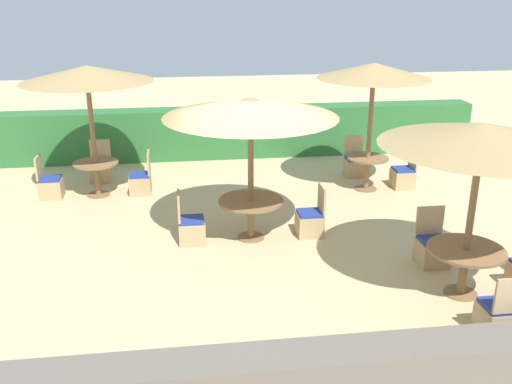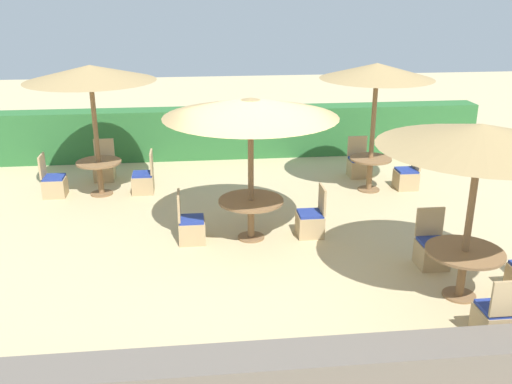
{
  "view_description": "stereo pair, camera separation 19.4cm",
  "coord_description": "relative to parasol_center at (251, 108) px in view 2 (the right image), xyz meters",
  "views": [
    {
      "loc": [
        -1.23,
        -8.6,
        4.28
      ],
      "look_at": [
        0.0,
        0.6,
        0.9
      ],
      "focal_mm": 40.0,
      "sensor_mm": 36.0,
      "label": 1
    },
    {
      "loc": [
        -1.04,
        -8.63,
        4.28
      ],
      "look_at": [
        0.0,
        0.6,
        0.9
      ],
      "focal_mm": 40.0,
      "sensor_mm": 36.0,
      "label": 2
    }
  ],
  "objects": [
    {
      "name": "patio_chair_center_east",
      "position": [
        1.09,
        -0.0,
        -2.1
      ],
      "size": [
        0.46,
        0.46,
        0.93
      ],
      "rotation": [
        0.0,
        0.0,
        1.57
      ],
      "color": "tan",
      "rests_on": "ground_plane"
    },
    {
      "name": "patio_chair_back_right_north",
      "position": [
        2.89,
        3.21,
        -2.1
      ],
      "size": [
        0.46,
        0.46,
        0.93
      ],
      "rotation": [
        0.0,
        0.0,
        3.14
      ],
      "color": "tan",
      "rests_on": "ground_plane"
    },
    {
      "name": "round_table_back_right",
      "position": [
        2.86,
        2.24,
        -1.81
      ],
      "size": [
        0.9,
        0.9,
        0.75
      ],
      "color": "olive",
      "rests_on": "ground_plane"
    },
    {
      "name": "patio_chair_front_right_south",
      "position": [
        2.79,
        -3.42,
        -2.1
      ],
      "size": [
        0.46,
        0.46,
        0.93
      ],
      "color": "tan",
      "rests_on": "ground_plane"
    },
    {
      "name": "patio_chair_front_right_north",
      "position": [
        2.78,
        -1.39,
        -2.1
      ],
      "size": [
        0.46,
        0.46,
        0.93
      ],
      "rotation": [
        0.0,
        0.0,
        3.14
      ],
      "color": "tan",
      "rests_on": "ground_plane"
    },
    {
      "name": "patio_chair_back_left_west",
      "position": [
        -3.97,
        2.62,
        -2.1
      ],
      "size": [
        0.46,
        0.46,
        0.93
      ],
      "rotation": [
        0.0,
        0.0,
        -1.57
      ],
      "color": "tan",
      "rests_on": "ground_plane"
    },
    {
      "name": "hedge_row",
      "position": [
        0.08,
        5.26,
        -1.72
      ],
      "size": [
        13.0,
        0.7,
        1.29
      ],
      "primitive_type": "cube",
      "color": "#2D6B33",
      "rests_on": "ground_plane"
    },
    {
      "name": "stone_border",
      "position": [
        0.08,
        -4.15,
        -2.11
      ],
      "size": [
        10.0,
        0.56,
        0.51
      ],
      "primitive_type": "cube",
      "color": "#6B6056",
      "rests_on": "ground_plane"
    },
    {
      "name": "round_table_center",
      "position": [
        0.0,
        0.0,
        -1.77
      ],
      "size": [
        1.15,
        1.15,
        0.73
      ],
      "color": "olive",
      "rests_on": "ground_plane"
    },
    {
      "name": "parasol_back_left",
      "position": [
        -2.99,
        2.63,
        0.23
      ],
      "size": [
        2.66,
        2.66,
        2.77
      ],
      "color": "olive",
      "rests_on": "ground_plane"
    },
    {
      "name": "patio_chair_back_left_east",
      "position": [
        -2.08,
        2.63,
        -2.1
      ],
      "size": [
        0.46,
        0.46,
        0.93
      ],
      "rotation": [
        0.0,
        0.0,
        1.57
      ],
      "color": "tan",
      "rests_on": "ground_plane"
    },
    {
      "name": "parasol_back_right",
      "position": [
        2.86,
        2.24,
        0.23
      ],
      "size": [
        2.37,
        2.37,
        2.77
      ],
      "color": "olive",
      "rests_on": "ground_plane"
    },
    {
      "name": "ground_plane",
      "position": [
        0.08,
        -0.67,
        -2.36
      ],
      "size": [
        40.0,
        40.0,
        0.0
      ],
      "primitive_type": "plane",
      "color": "#C6B284"
    },
    {
      "name": "round_table_front_right",
      "position": [
        2.81,
        -2.37,
        -1.78
      ],
      "size": [
        1.1,
        1.1,
        0.74
      ],
      "color": "olive",
      "rests_on": "ground_plane"
    },
    {
      "name": "patio_chair_back_right_east",
      "position": [
        3.72,
        2.26,
        -2.1
      ],
      "size": [
        0.46,
        0.46,
        0.93
      ],
      "rotation": [
        0.0,
        0.0,
        1.57
      ],
      "color": "tan",
      "rests_on": "ground_plane"
    },
    {
      "name": "parasol_front_right",
      "position": [
        2.81,
        -2.37,
        0.04
      ],
      "size": [
        2.75,
        2.75,
        2.57
      ],
      "color": "olive",
      "rests_on": "ground_plane"
    },
    {
      "name": "patio_chair_center_west",
      "position": [
        -1.07,
        -0.03,
        -2.1
      ],
      "size": [
        0.46,
        0.46,
        0.93
      ],
      "rotation": [
        0.0,
        0.0,
        -1.57
      ],
      "color": "tan",
      "rests_on": "ground_plane"
    },
    {
      "name": "patio_chair_back_left_north",
      "position": [
        -3.04,
        3.63,
        -2.1
      ],
      "size": [
        0.46,
        0.46,
        0.93
      ],
      "rotation": [
        0.0,
        0.0,
        3.14
      ],
      "color": "tan",
      "rests_on": "ground_plane"
    },
    {
      "name": "parasol_center",
      "position": [
        0.0,
        0.0,
        0.0
      ],
      "size": [
        2.95,
        2.95,
        2.53
      ],
      "color": "olive",
      "rests_on": "ground_plane"
    },
    {
      "name": "round_table_back_left",
      "position": [
        -2.99,
        2.63,
        -1.8
      ],
      "size": [
        0.95,
        0.95,
        0.74
      ],
      "color": "olive",
      "rests_on": "ground_plane"
    }
  ]
}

